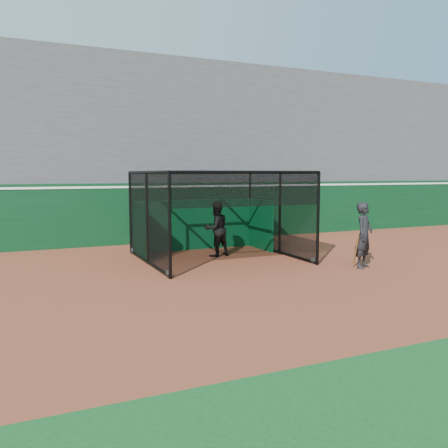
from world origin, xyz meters
name	(u,v)px	position (x,y,z in m)	size (l,w,h in m)	color
ground	(244,286)	(0.00, 0.00, 0.00)	(120.00, 120.00, 0.00)	brown
outfield_wall	(153,212)	(0.00, 8.50, 1.29)	(50.00, 0.50, 2.50)	#093317
grandstand	(131,141)	(0.00, 12.27, 4.48)	(50.00, 7.85, 8.95)	#4C4C4F
batting_cage	(218,216)	(0.95, 3.88, 1.46)	(4.96, 4.75, 2.94)	black
batter	(216,229)	(1.09, 4.34, 0.97)	(0.94, 0.74, 1.94)	black
on_deck_player	(364,235)	(4.42, 0.60, 1.01)	(0.88, 0.78, 2.02)	black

